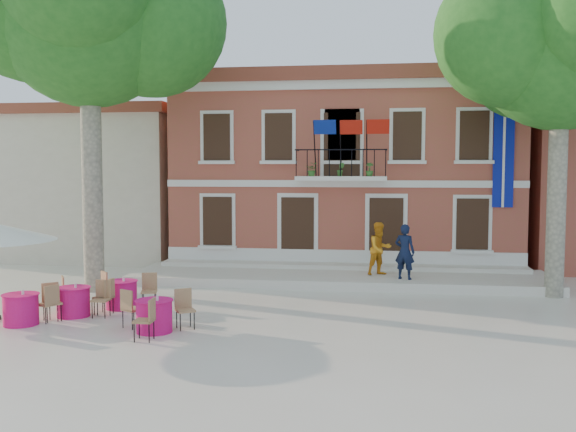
% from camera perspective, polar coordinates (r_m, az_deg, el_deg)
% --- Properties ---
extents(ground, '(90.00, 90.00, 0.00)m').
position_cam_1_polar(ground, '(17.90, -2.82, -8.19)').
color(ground, beige).
rests_on(ground, ground).
extents(main_building, '(13.50, 9.59, 7.50)m').
position_cam_1_polar(main_building, '(27.19, 5.27, 4.09)').
color(main_building, '#A8473C').
rests_on(main_building, ground).
extents(neighbor_west, '(9.40, 9.40, 6.40)m').
position_cam_1_polar(neighbor_west, '(30.94, -16.47, 2.91)').
color(neighbor_west, beige).
rests_on(neighbor_west, ground).
extents(terrace, '(14.00, 3.40, 0.30)m').
position_cam_1_polar(terrace, '(21.93, 4.51, -5.48)').
color(terrace, silver).
rests_on(terrace, ground).
extents(plane_tree_west, '(5.95, 5.95, 11.68)m').
position_cam_1_polar(plane_tree_west, '(21.45, -17.32, 16.95)').
color(plane_tree_west, '#A59E84').
rests_on(plane_tree_west, ground).
extents(plane_tree_east, '(5.15, 5.15, 10.11)m').
position_cam_1_polar(plane_tree_east, '(20.96, 23.13, 13.87)').
color(plane_tree_east, '#A59E84').
rests_on(plane_tree_east, ground).
extents(pedestrian_navy, '(0.75, 0.62, 1.78)m').
position_cam_1_polar(pedestrian_navy, '(20.89, 10.33, -3.14)').
color(pedestrian_navy, '#0F1834').
rests_on(pedestrian_navy, terrace).
extents(pedestrian_orange, '(1.09, 1.03, 1.77)m').
position_cam_1_polar(pedestrian_orange, '(21.59, 8.16, -2.89)').
color(pedestrian_orange, orange).
rests_on(pedestrian_orange, terrace).
extents(cafe_table_0, '(1.81, 1.81, 0.95)m').
position_cam_1_polar(cafe_table_0, '(18.35, -14.59, -6.64)').
color(cafe_table_0, '#D71478').
rests_on(cafe_table_0, ground).
extents(cafe_table_1, '(1.87, 1.66, 0.95)m').
position_cam_1_polar(cafe_table_1, '(15.59, -11.81, -8.54)').
color(cafe_table_1, '#D71478').
rests_on(cafe_table_1, ground).
extents(cafe_table_2, '(1.71, 1.59, 0.95)m').
position_cam_1_polar(cafe_table_2, '(17.27, -22.66, -7.56)').
color(cafe_table_2, '#D71478').
rests_on(cafe_table_2, ground).
extents(cafe_table_3, '(1.65, 1.87, 0.95)m').
position_cam_1_polar(cafe_table_3, '(17.75, -18.55, -7.10)').
color(cafe_table_3, '#D71478').
rests_on(cafe_table_3, ground).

